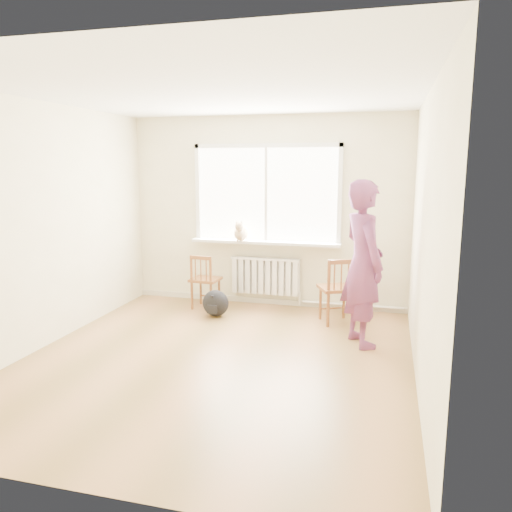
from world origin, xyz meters
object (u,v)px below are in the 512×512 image
Objects in this scene: chair_left at (204,281)px; chair_right at (338,291)px; cat at (241,232)px; backpack at (216,303)px; person at (363,264)px.

chair_left is 0.90× the size of chair_right.
backpack is (-0.19, -0.59, -0.89)m from cat.
chair_left is 0.87m from cat.
chair_right is at bearing 3.62° from backpack.
person is at bearing -16.15° from backpack.
person is at bearing 162.31° from chair_left.
backpack is at bearing -112.33° from cat.
chair_right is 1.64m from backpack.
chair_left is 1.91m from chair_right.
chair_right reaches higher than chair_left.
backpack is at bearing 45.61° from person.
cat is 1.28× the size of backpack.
cat reaches higher than chair_left.
chair_left is at bearing 131.47° from backpack.
chair_left is at bearing 40.20° from person.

